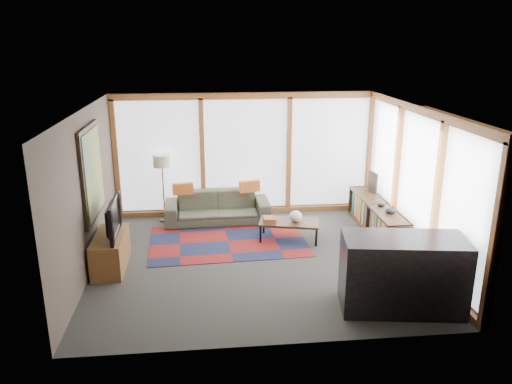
{
  "coord_description": "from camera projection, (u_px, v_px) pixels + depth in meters",
  "views": [
    {
      "loc": [
        -0.86,
        -7.81,
        3.66
      ],
      "look_at": [
        0.0,
        0.4,
        1.1
      ],
      "focal_mm": 35.0,
      "sensor_mm": 36.0,
      "label": 1
    }
  ],
  "objects": [
    {
      "name": "sofa",
      "position": [
        217.0,
        207.0,
        10.29
      ],
      "size": [
        2.15,
        0.88,
        0.62
      ],
      "primitive_type": "imported",
      "rotation": [
        0.0,
        0.0,
        0.02
      ],
      "color": "#323528",
      "rests_on": "ground"
    },
    {
      "name": "pillow_left",
      "position": [
        183.0,
        189.0,
        10.09
      ],
      "size": [
        0.44,
        0.18,
        0.23
      ],
      "primitive_type": "cube",
      "rotation": [
        0.0,
        0.0,
        0.13
      ],
      "color": "#C55F27",
      "rests_on": "sofa"
    },
    {
      "name": "bookshelf",
      "position": [
        377.0,
        218.0,
        9.7
      ],
      "size": [
        0.44,
        2.4,
        0.6
      ],
      "primitive_type": null,
      "color": "#342214",
      "rests_on": "ground"
    },
    {
      "name": "book_stack",
      "position": [
        269.0,
        220.0,
        9.3
      ],
      "size": [
        0.22,
        0.27,
        0.09
      ],
      "primitive_type": "cube",
      "rotation": [
        0.0,
        0.0,
        -0.01
      ],
      "color": "brown",
      "rests_on": "coffee_table"
    },
    {
      "name": "bowl_b",
      "position": [
        381.0,
        204.0,
        9.45
      ],
      "size": [
        0.16,
        0.16,
        0.07
      ],
      "primitive_type": "ellipsoid",
      "rotation": [
        0.0,
        0.0,
        -0.09
      ],
      "color": "black",
      "rests_on": "bookshelf"
    },
    {
      "name": "shelf_picture",
      "position": [
        373.0,
        182.0,
        10.3
      ],
      "size": [
        0.1,
        0.32,
        0.42
      ],
      "primitive_type": "cube",
      "rotation": [
        0.0,
        0.0,
        0.18
      ],
      "color": "black",
      "rests_on": "bookshelf"
    },
    {
      "name": "tv_console",
      "position": [
        111.0,
        252.0,
        8.22
      ],
      "size": [
        0.48,
        1.15,
        0.57
      ],
      "primitive_type": "cube",
      "color": "brown",
      "rests_on": "ground"
    },
    {
      "name": "bowl_a",
      "position": [
        390.0,
        210.0,
        9.09
      ],
      "size": [
        0.23,
        0.23,
        0.1
      ],
      "primitive_type": "ellipsoid",
      "rotation": [
        0.0,
        0.0,
        -0.23
      ],
      "color": "black",
      "rests_on": "bookshelf"
    },
    {
      "name": "pillow_right",
      "position": [
        249.0,
        186.0,
        10.25
      ],
      "size": [
        0.44,
        0.22,
        0.23
      ],
      "primitive_type": "cube",
      "rotation": [
        0.0,
        0.0,
        0.24
      ],
      "color": "#C55F27",
      "rests_on": "sofa"
    },
    {
      "name": "vase",
      "position": [
        296.0,
        216.0,
        9.3
      ],
      "size": [
        0.27,
        0.27,
        0.21
      ],
      "primitive_type": "ellipsoid",
      "rotation": [
        0.0,
        0.0,
        -0.11
      ],
      "color": "silver",
      "rests_on": "coffee_table"
    },
    {
      "name": "bar_counter",
      "position": [
        402.0,
        274.0,
        6.92
      ],
      "size": [
        1.76,
        1.02,
        1.06
      ],
      "primitive_type": "cube",
      "rotation": [
        0.0,
        0.0,
        -0.15
      ],
      "color": "black",
      "rests_on": "ground"
    },
    {
      "name": "coffee_table",
      "position": [
        289.0,
        230.0,
        9.4
      ],
      "size": [
        1.21,
        0.81,
        0.37
      ],
      "primitive_type": null,
      "rotation": [
        0.0,
        0.0,
        -0.24
      ],
      "color": "#342214",
      "rests_on": "ground"
    },
    {
      "name": "room_envelope",
      "position": [
        283.0,
        164.0,
        8.72
      ],
      "size": [
        5.52,
        5.02,
        2.62
      ],
      "color": "#473E33",
      "rests_on": "ground"
    },
    {
      "name": "television",
      "position": [
        108.0,
        218.0,
        8.04
      ],
      "size": [
        0.17,
        1.06,
        0.61
      ],
      "primitive_type": "imported",
      "rotation": [
        0.0,
        0.0,
        1.6
      ],
      "color": "black",
      "rests_on": "tv_console"
    },
    {
      "name": "rug",
      "position": [
        228.0,
        241.0,
        9.36
      ],
      "size": [
        2.98,
        2.0,
        0.01
      ],
      "primitive_type": "cube",
      "rotation": [
        0.0,
        0.0,
        0.05
      ],
      "color": "maroon",
      "rests_on": "ground"
    },
    {
      "name": "ground",
      "position": [
        258.0,
        260.0,
        8.59
      ],
      "size": [
        5.5,
        5.5,
        0.0
      ],
      "primitive_type": "plane",
      "color": "#30302D",
      "rests_on": "ground"
    },
    {
      "name": "floor_lamp",
      "position": [
        163.0,
        188.0,
        10.23
      ],
      "size": [
        0.36,
        0.36,
        1.41
      ],
      "primitive_type": null,
      "color": "#2F2115",
      "rests_on": "ground"
    }
  ]
}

